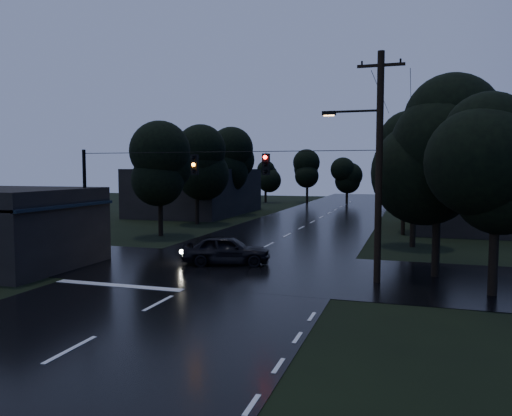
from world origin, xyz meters
The scene contains 18 objects.
ground centered at (0.00, 0.00, 0.00)m, with size 160.00×160.00×0.00m, color black.
main_road centered at (0.00, 30.00, 0.00)m, with size 12.00×120.00×0.02m, color black.
cross_street centered at (0.00, 12.00, 0.00)m, with size 60.00×9.00×0.02m, color black.
building_far_right centered at (14.00, 34.00, 2.20)m, with size 10.00×14.00×4.40m, color black.
building_far_left centered at (-14.00, 40.00, 2.50)m, with size 10.00×16.00×5.00m, color black.
utility_pole_main centered at (7.41, 11.00, 5.26)m, with size 3.50×0.30×10.00m.
utility_pole_far centered at (8.30, 28.00, 3.88)m, with size 2.00×0.30×7.50m.
anchor_pole_left centered at (-7.50, 11.00, 3.00)m, with size 0.18×0.18×6.00m, color black.
span_signals centered at (0.56, 10.99, 5.24)m, with size 15.00×0.37×1.12m.
tree_corner_near centered at (10.00, 13.00, 5.99)m, with size 4.48×4.48×9.44m.
tree_corner_far centered at (12.00, 10.00, 5.24)m, with size 3.92×3.92×8.26m.
tree_left_a centered at (-9.00, 22.00, 5.24)m, with size 3.92×3.92×8.26m.
tree_left_b centered at (-9.60, 30.00, 5.62)m, with size 4.20×4.20×8.85m.
tree_left_c centered at (-10.20, 40.00, 5.99)m, with size 4.48×4.48×9.44m.
tree_right_a centered at (9.00, 22.00, 5.62)m, with size 4.20×4.20×8.85m.
tree_right_b centered at (9.60, 30.00, 5.99)m, with size 4.48×4.48×9.44m.
tree_right_c centered at (10.20, 40.00, 6.37)m, with size 4.76×4.76×10.03m.
car centered at (-0.30, 12.91, 0.78)m, with size 1.84×4.58×1.56m, color black.
Camera 1 is at (8.87, -11.25, 4.98)m, focal length 35.00 mm.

